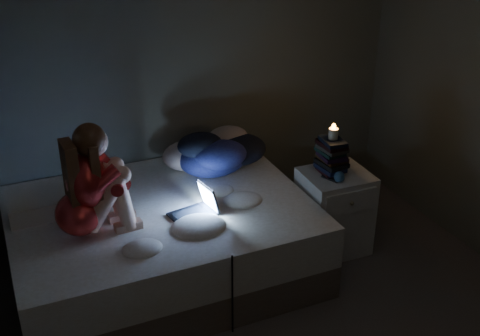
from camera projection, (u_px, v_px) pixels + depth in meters
wall_back at (188, 66)px, 4.78m from camera, size 3.60×0.02×2.60m
bed at (162, 241)px, 4.38m from camera, size 2.06×1.54×0.57m
pillow at (42, 205)px, 4.15m from camera, size 0.45×0.32×0.13m
woman at (75, 183)px, 3.76m from camera, size 0.49×0.33×0.76m
laptop at (192, 202)px, 4.10m from camera, size 0.34×0.27×0.22m
clothes_pile at (212, 150)px, 4.69m from camera, size 0.68×0.59×0.35m
nightstand at (334, 211)px, 4.67m from camera, size 0.50×0.45×0.65m
book_stack at (332, 157)px, 4.49m from camera, size 0.19×0.25×0.26m
candle at (333, 135)px, 4.41m from camera, size 0.07×0.07×0.08m
phone at (332, 178)px, 4.45m from camera, size 0.12×0.16×0.01m
blue_orb at (340, 177)px, 4.39m from camera, size 0.08×0.08×0.08m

